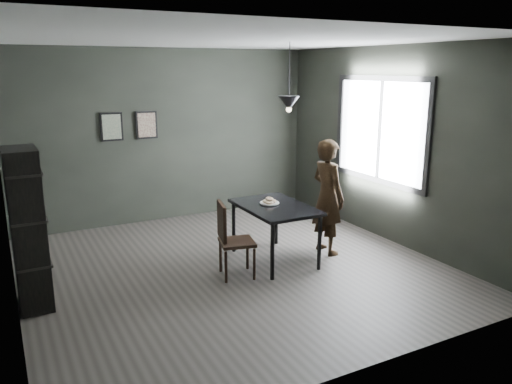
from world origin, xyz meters
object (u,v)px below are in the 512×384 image
woman (328,197)px  wood_chair (230,235)px  cafe_table (275,211)px  white_plate (269,204)px  shelf_unit (28,229)px  pendant_lamp (289,103)px

woman → wood_chair: woman is taller
cafe_table → white_plate: 0.14m
woman → wood_chair: size_ratio=1.69×
woman → wood_chair: 1.56m
woman → cafe_table: bearing=82.0°
shelf_unit → pendant_lamp: size_ratio=1.97×
wood_chair → woman: bearing=18.5°
wood_chair → shelf_unit: shelf_unit is taller
woman → wood_chair: bearing=92.4°
cafe_table → pendant_lamp: pendant_lamp is taller
shelf_unit → pendant_lamp: (3.17, 0.03, 1.20)m
white_plate → wood_chair: wood_chair is taller
shelf_unit → wood_chair: bearing=-8.2°
wood_chair → pendant_lamp: bearing=30.7°
cafe_table → wood_chair: bearing=-163.9°
shelf_unit → white_plate: bearing=-0.1°
cafe_table → shelf_unit: 2.93m
white_plate → woman: size_ratio=0.15×
woman → shelf_unit: (-3.70, 0.14, 0.06)m
white_plate → woman: (0.81, -0.17, 0.03)m
shelf_unit → cafe_table: bearing=-2.1°
cafe_table → shelf_unit: size_ratio=0.70×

